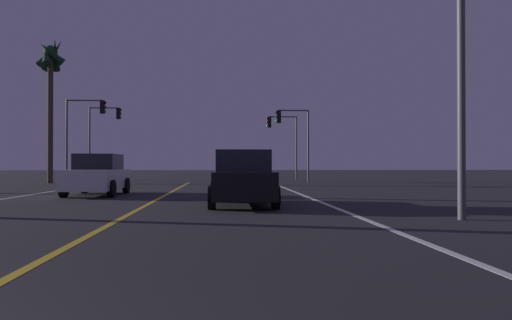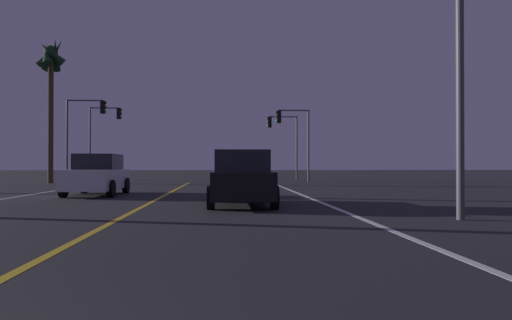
{
  "view_description": "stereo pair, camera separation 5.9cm",
  "coord_description": "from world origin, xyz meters",
  "px_view_note": "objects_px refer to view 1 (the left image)",
  "views": [
    {
      "loc": [
        2.41,
        -1.69,
        1.28
      ],
      "look_at": [
        4.24,
        25.15,
        1.52
      ],
      "focal_mm": 33.03,
      "sensor_mm": 36.0,
      "label": 1
    },
    {
      "loc": [
        2.47,
        -1.69,
        1.28
      ],
      "look_at": [
        4.24,
        25.15,
        1.52
      ],
      "focal_mm": 33.03,
      "sensor_mm": 36.0,
      "label": 2
    }
  ],
  "objects_px": {
    "car_lead_same_lane": "(242,179)",
    "palm_tree_left_far": "(51,68)",
    "traffic_light_far_left": "(104,127)",
    "car_oncoming": "(98,175)",
    "traffic_light_near_right": "(292,129)",
    "traffic_light_near_left": "(85,122)",
    "street_lamp_right_near": "(437,8)",
    "traffic_light_far_right": "(282,133)"
  },
  "relations": [
    {
      "from": "car_lead_same_lane",
      "to": "palm_tree_left_far",
      "type": "distance_m",
      "value": 22.79
    },
    {
      "from": "traffic_light_far_left",
      "to": "palm_tree_left_far",
      "type": "height_order",
      "value": "palm_tree_left_far"
    },
    {
      "from": "car_oncoming",
      "to": "traffic_light_near_right",
      "type": "height_order",
      "value": "traffic_light_near_right"
    },
    {
      "from": "car_lead_same_lane",
      "to": "traffic_light_far_left",
      "type": "xyz_separation_m",
      "value": [
        -10.22,
        24.11,
        3.48
      ]
    },
    {
      "from": "car_oncoming",
      "to": "traffic_light_near_left",
      "type": "relative_size",
      "value": 0.75
    },
    {
      "from": "traffic_light_near_left",
      "to": "street_lamp_right_near",
      "type": "relative_size",
      "value": 0.76
    },
    {
      "from": "traffic_light_far_left",
      "to": "car_oncoming",
      "type": "bearing_deg",
      "value": -76.73
    },
    {
      "from": "street_lamp_right_near",
      "to": "traffic_light_near_left",
      "type": "bearing_deg",
      "value": -57.5
    },
    {
      "from": "traffic_light_far_right",
      "to": "street_lamp_right_near",
      "type": "bearing_deg",
      "value": 90.16
    },
    {
      "from": "traffic_light_near_right",
      "to": "traffic_light_far_right",
      "type": "xyz_separation_m",
      "value": [
        -0.06,
        5.5,
        0.08
      ]
    },
    {
      "from": "car_lead_same_lane",
      "to": "traffic_light_near_left",
      "type": "height_order",
      "value": "traffic_light_near_left"
    },
    {
      "from": "traffic_light_near_left",
      "to": "car_lead_same_lane",
      "type": "bearing_deg",
      "value": -61.41
    },
    {
      "from": "car_oncoming",
      "to": "car_lead_same_lane",
      "type": "xyz_separation_m",
      "value": [
        5.77,
        -5.25,
        0.0
      ]
    },
    {
      "from": "traffic_light_far_right",
      "to": "traffic_light_far_left",
      "type": "height_order",
      "value": "traffic_light_far_left"
    },
    {
      "from": "traffic_light_near_right",
      "to": "traffic_light_far_left",
      "type": "relative_size",
      "value": 0.88
    },
    {
      "from": "car_lead_same_lane",
      "to": "street_lamp_right_near",
      "type": "bearing_deg",
      "value": -133.46
    },
    {
      "from": "traffic_light_far_left",
      "to": "palm_tree_left_far",
      "type": "xyz_separation_m",
      "value": [
        -2.01,
        -6.17,
        3.46
      ]
    },
    {
      "from": "traffic_light_near_right",
      "to": "palm_tree_left_far",
      "type": "xyz_separation_m",
      "value": [
        -16.53,
        -0.67,
        3.96
      ]
    },
    {
      "from": "traffic_light_far_right",
      "to": "traffic_light_far_left",
      "type": "distance_m",
      "value": 14.47
    },
    {
      "from": "traffic_light_far_left",
      "to": "car_lead_same_lane",
      "type": "bearing_deg",
      "value": -67.03
    },
    {
      "from": "traffic_light_near_right",
      "to": "traffic_light_far_left",
      "type": "distance_m",
      "value": 15.54
    },
    {
      "from": "traffic_light_far_left",
      "to": "palm_tree_left_far",
      "type": "distance_m",
      "value": 7.35
    },
    {
      "from": "traffic_light_far_right",
      "to": "traffic_light_far_left",
      "type": "bearing_deg",
      "value": 0.0
    },
    {
      "from": "traffic_light_near_left",
      "to": "street_lamp_right_near",
      "type": "distance_m",
      "value": 26.93
    },
    {
      "from": "car_lead_same_lane",
      "to": "traffic_light_near_left",
      "type": "relative_size",
      "value": 0.75
    },
    {
      "from": "car_oncoming",
      "to": "palm_tree_left_far",
      "type": "relative_size",
      "value": 0.44
    },
    {
      "from": "traffic_light_far_right",
      "to": "palm_tree_left_far",
      "type": "bearing_deg",
      "value": 20.53
    },
    {
      "from": "traffic_light_far_right",
      "to": "palm_tree_left_far",
      "type": "relative_size",
      "value": 0.53
    },
    {
      "from": "traffic_light_far_right",
      "to": "street_lamp_right_near",
      "type": "height_order",
      "value": "street_lamp_right_near"
    },
    {
      "from": "traffic_light_far_left",
      "to": "street_lamp_right_near",
      "type": "relative_size",
      "value": 0.77
    },
    {
      "from": "traffic_light_far_left",
      "to": "traffic_light_far_right",
      "type": "bearing_deg",
      "value": 0.0
    },
    {
      "from": "car_lead_same_lane",
      "to": "palm_tree_left_far",
      "type": "bearing_deg",
      "value": 34.28
    },
    {
      "from": "traffic_light_near_right",
      "to": "traffic_light_near_left",
      "type": "height_order",
      "value": "traffic_light_near_left"
    },
    {
      "from": "street_lamp_right_near",
      "to": "palm_tree_left_far",
      "type": "xyz_separation_m",
      "value": [
        -16.55,
        22.04,
        2.9
      ]
    },
    {
      "from": "traffic_light_far_right",
      "to": "palm_tree_left_far",
      "type": "xyz_separation_m",
      "value": [
        -16.47,
        -6.17,
        3.88
      ]
    },
    {
      "from": "traffic_light_near_right",
      "to": "traffic_light_near_left",
      "type": "bearing_deg",
      "value": 0.0
    },
    {
      "from": "car_lead_same_lane",
      "to": "palm_tree_left_far",
      "type": "relative_size",
      "value": 0.44
    },
    {
      "from": "palm_tree_left_far",
      "to": "car_oncoming",
      "type": "bearing_deg",
      "value": -63.04
    },
    {
      "from": "traffic_light_near_left",
      "to": "traffic_light_near_right",
      "type": "bearing_deg",
      "value": 0.0
    },
    {
      "from": "traffic_light_far_right",
      "to": "car_oncoming",
      "type": "bearing_deg",
      "value": 62.04
    },
    {
      "from": "traffic_light_far_right",
      "to": "street_lamp_right_near",
      "type": "distance_m",
      "value": 28.22
    },
    {
      "from": "car_lead_same_lane",
      "to": "traffic_light_near_left",
      "type": "distance_m",
      "value": 21.46
    }
  ]
}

